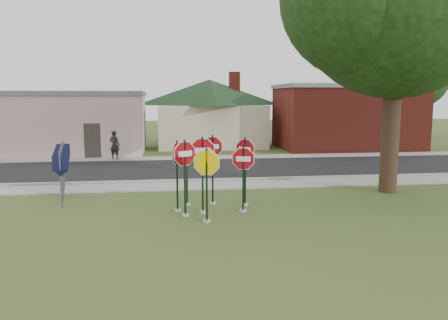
{
  "coord_description": "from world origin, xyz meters",
  "views": [
    {
      "loc": [
        -1.28,
        -12.88,
        3.8
      ],
      "look_at": [
        0.62,
        2.0,
        1.64
      ],
      "focal_mm": 35.0,
      "sensor_mm": 36.0,
      "label": 1
    }
  ],
  "objects": [
    {
      "name": "stop_sign_left",
      "position": [
        -0.79,
        0.85,
        1.61
      ],
      "size": [
        0.96,
        0.57,
        2.58
      ],
      "color": "#9C9B92",
      "rests_on": "ground"
    },
    {
      "name": "stop_sign_yellow",
      "position": [
        -0.16,
        0.07,
        1.46
      ],
      "size": [
        1.08,
        0.24,
        2.4
      ],
      "color": "#9C9B92",
      "rests_on": "ground"
    },
    {
      "name": "stop_sign_right",
      "position": [
        1.15,
        1.15,
        1.4
      ],
      "size": [
        1.01,
        0.25,
        2.31
      ],
      "color": "#9C9B92",
      "rests_on": "ground"
    },
    {
      "name": "building_house",
      "position": [
        2.0,
        22.0,
        3.65
      ],
      "size": [
        11.6,
        11.6,
        6.2
      ],
      "color": "beige",
      "rests_on": "ground"
    },
    {
      "name": "stop_sign_back_left",
      "position": [
        -0.67,
        2.29,
        1.43
      ],
      "size": [
        0.91,
        0.37,
        2.37
      ],
      "color": "#9C9B92",
      "rests_on": "ground"
    },
    {
      "name": "route_sign_row",
      "position": [
        -5.4,
        4.5,
        1.22
      ],
      "size": [
        1.43,
        4.63,
        2.0
      ],
      "color": "#59595E",
      "rests_on": "ground"
    },
    {
      "name": "building_stucco",
      "position": [
        -9.0,
        18.0,
        2.15
      ],
      "size": [
        12.2,
        6.2,
        4.2
      ],
      "color": "beige",
      "rests_on": "ground"
    },
    {
      "name": "pedestrian",
      "position": [
        -4.54,
        14.01,
        0.93
      ],
      "size": [
        0.74,
        0.62,
        1.75
      ],
      "primitive_type": "imported",
      "rotation": [
        0.0,
        0.0,
        2.78
      ],
      "color": "black",
      "rests_on": "sidewalk_far"
    },
    {
      "name": "stop_sign_far_right",
      "position": [
        1.36,
        1.99,
        1.55
      ],
      "size": [
        0.79,
        0.68,
        2.52
      ],
      "color": "#9C9B92",
      "rests_on": "ground"
    },
    {
      "name": "building_brick",
      "position": [
        12.0,
        18.5,
        2.4
      ],
      "size": [
        10.2,
        6.2,
        4.75
      ],
      "color": "maroon",
      "rests_on": "ground"
    },
    {
      "name": "ground",
      "position": [
        0.0,
        0.0,
        0.0
      ],
      "size": [
        120.0,
        120.0,
        0.0
      ],
      "primitive_type": "plane",
      "color": "#3B531F",
      "rests_on": "ground"
    },
    {
      "name": "road",
      "position": [
        0.0,
        10.0,
        0.02
      ],
      "size": [
        60.0,
        7.0,
        0.04
      ],
      "primitive_type": "cube",
      "color": "black",
      "rests_on": "ground"
    },
    {
      "name": "sidewalk_near",
      "position": [
        0.0,
        5.5,
        0.03
      ],
      "size": [
        60.0,
        1.6,
        0.06
      ],
      "primitive_type": "cube",
      "color": "gray",
      "rests_on": "ground"
    },
    {
      "name": "stop_sign_center",
      "position": [
        -0.2,
        1.17,
        1.67
      ],
      "size": [
        1.15,
        0.24,
        2.66
      ],
      "color": "#9C9B92",
      "rests_on": "ground"
    },
    {
      "name": "curb",
      "position": [
        0.0,
        6.5,
        0.07
      ],
      "size": [
        60.0,
        0.2,
        0.14
      ],
      "primitive_type": "cube",
      "color": "gray",
      "rests_on": "ground"
    },
    {
      "name": "bg_tree_right",
      "position": [
        22.0,
        26.0,
        5.58
      ],
      "size": [
        5.6,
        5.6,
        8.4
      ],
      "color": "black",
      "rests_on": "ground"
    },
    {
      "name": "stop_sign_far_left",
      "position": [
        -1.02,
        1.48,
        1.54
      ],
      "size": [
        0.41,
        0.98,
        2.49
      ],
      "color": "#9C9B92",
      "rests_on": "ground"
    },
    {
      "name": "stop_sign_back_right",
      "position": [
        0.25,
        2.33,
        1.59
      ],
      "size": [
        0.97,
        0.26,
        2.58
      ],
      "color": "#9C9B92",
      "rests_on": "ground"
    },
    {
      "name": "sidewalk_far",
      "position": [
        0.0,
        14.3,
        0.03
      ],
      "size": [
        60.0,
        1.6,
        0.06
      ],
      "primitive_type": "cube",
      "color": "gray",
      "rests_on": "ground"
    }
  ]
}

